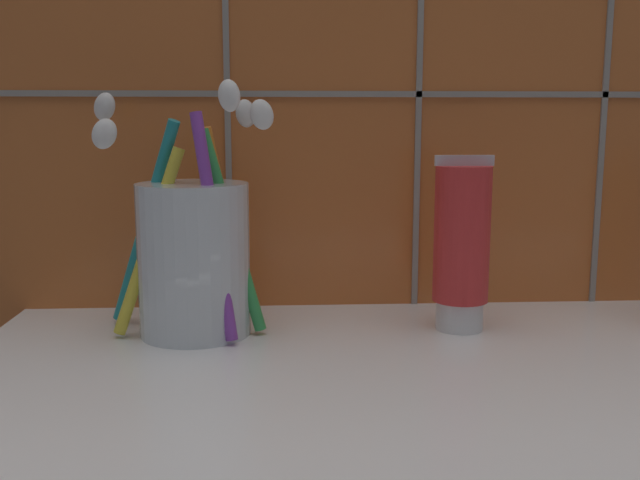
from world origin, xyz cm
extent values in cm
cube|color=white|center=(0.00, 0.00, 1.00)|extent=(64.17, 34.77, 2.00)
cube|color=#C6662D|center=(0.00, 17.63, 26.52)|extent=(74.17, 1.50, 53.05)
cube|color=gray|center=(0.00, 16.78, 20.16)|extent=(74.17, 0.24, 0.50)
cube|color=gray|center=(-14.44, 16.78, 26.52)|extent=(0.50, 0.24, 53.05)
cube|color=gray|center=(1.60, 16.78, 26.52)|extent=(0.50, 0.24, 53.05)
cube|color=gray|center=(17.65, 16.78, 26.52)|extent=(0.50, 0.24, 53.05)
cylinder|color=silver|center=(-16.61, 9.04, 7.71)|extent=(8.30, 8.30, 11.42)
cylinder|color=green|center=(-13.72, 8.71, 9.86)|extent=(5.08, 1.81, 15.16)
ellipsoid|color=white|center=(-11.40, 8.28, 18.38)|extent=(2.42, 1.69, 2.57)
cylinder|color=orange|center=(-14.33, 11.87, 9.92)|extent=(3.98, 3.56, 15.25)
ellipsoid|color=white|center=(-12.77, 13.19, 18.51)|extent=(2.48, 2.38, 2.53)
cylinder|color=teal|center=(-20.43, 10.76, 10.18)|extent=(6.46, 3.88, 15.88)
ellipsoid|color=white|center=(-23.44, 12.29, 18.99)|extent=(2.70, 2.23, 2.66)
cylinder|color=yellow|center=(-19.78, 8.42, 9.20)|extent=(5.72, 1.89, 13.89)
ellipsoid|color=white|center=(-22.50, 7.93, 17.03)|extent=(2.52, 1.69, 2.64)
cylinder|color=purple|center=(-14.87, 6.94, 10.47)|extent=(3.66, 3.53, 16.32)
ellipsoid|color=white|center=(-13.51, 5.65, 19.62)|extent=(2.42, 2.39, 2.49)
cylinder|color=white|center=(3.66, 9.04, 3.14)|extent=(3.61, 3.61, 2.27)
cylinder|color=red|center=(3.66, 9.04, 9.44)|extent=(4.25, 4.25, 10.35)
cube|color=silver|center=(3.66, 9.04, 15.02)|extent=(4.46, 0.36, 0.80)
camera|label=1|loc=(-10.11, -43.70, 17.90)|focal=40.00mm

